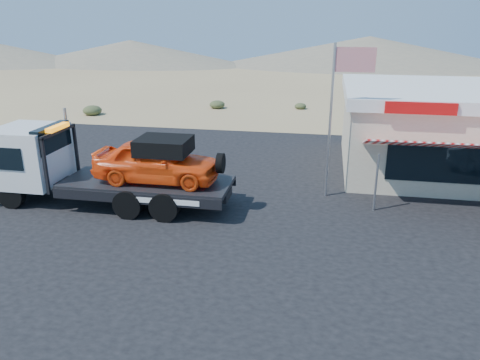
% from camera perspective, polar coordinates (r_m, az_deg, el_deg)
% --- Properties ---
extents(ground, '(120.00, 120.00, 0.00)m').
position_cam_1_polar(ground, '(15.92, -7.14, -6.63)').
color(ground, '#957B54').
rests_on(ground, ground).
extents(asphalt_lot, '(32.00, 24.00, 0.02)m').
position_cam_1_polar(asphalt_lot, '(18.15, 1.74, -3.07)').
color(asphalt_lot, black).
rests_on(asphalt_lot, ground).
extents(tow_truck, '(9.07, 2.69, 3.03)m').
position_cam_1_polar(tow_truck, '(18.47, -16.22, 1.90)').
color(tow_truck, black).
rests_on(tow_truck, asphalt_lot).
extents(jerky_store, '(10.40, 9.97, 3.90)m').
position_cam_1_polar(jerky_store, '(23.85, 24.92, 5.61)').
color(jerky_store, '#C0AF91').
rests_on(jerky_store, asphalt_lot).
extents(flagpole, '(1.55, 0.10, 6.00)m').
position_cam_1_polar(flagpole, '(18.36, 11.80, 9.03)').
color(flagpole, '#99999E').
rests_on(flagpole, asphalt_lot).
extents(desert_scrub, '(26.96, 33.89, 0.74)m').
position_cam_1_polar(desert_scrub, '(30.73, -23.40, 5.32)').
color(desert_scrub, '#343E21').
rests_on(desert_scrub, ground).
extents(distant_hills, '(126.00, 48.00, 4.20)m').
position_cam_1_polar(distant_hills, '(70.38, -1.23, 15.28)').
color(distant_hills, '#726B59').
rests_on(distant_hills, ground).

